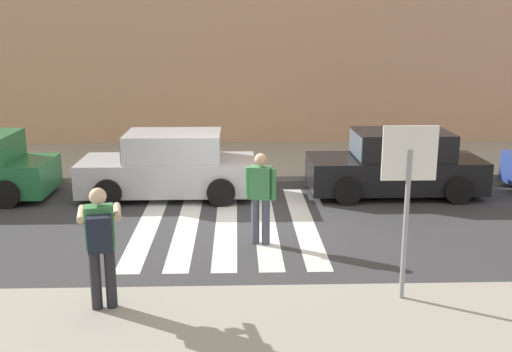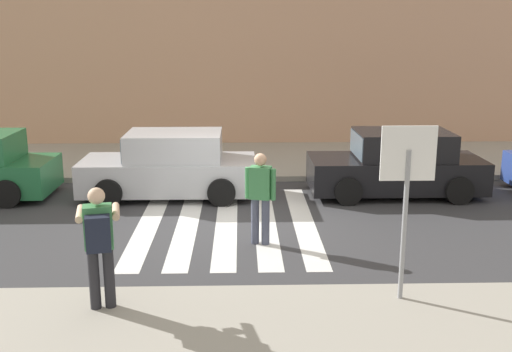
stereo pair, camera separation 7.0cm
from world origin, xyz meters
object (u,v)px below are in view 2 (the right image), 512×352
at_px(photographer_with_backpack, 99,238).
at_px(pedestrian_crossing, 260,194).
at_px(stop_sign, 407,175).
at_px(parked_car_black, 397,165).
at_px(parked_car_silver, 171,167).

height_order(photographer_with_backpack, pedestrian_crossing, photographer_with_backpack).
xyz_separation_m(stop_sign, parked_car_black, (1.47, 5.97, -1.24)).
relative_size(photographer_with_backpack, pedestrian_crossing, 1.00).
distance_m(stop_sign, parked_car_silver, 7.27).
distance_m(pedestrian_crossing, parked_car_silver, 3.90).
bearing_deg(parked_car_silver, pedestrian_crossing, -58.70).
bearing_deg(parked_car_black, stop_sign, -103.80).
relative_size(pedestrian_crossing, parked_car_black, 0.42).
bearing_deg(stop_sign, parked_car_black, 76.20).
height_order(pedestrian_crossing, parked_car_silver, pedestrian_crossing).
height_order(stop_sign, pedestrian_crossing, stop_sign).
relative_size(stop_sign, parked_car_silver, 0.61).
bearing_deg(parked_car_black, parked_car_silver, 180.00).
bearing_deg(stop_sign, parked_car_silver, 123.50).
bearing_deg(pedestrian_crossing, parked_car_silver, 121.30).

